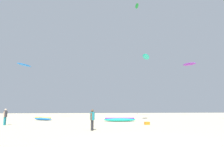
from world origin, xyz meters
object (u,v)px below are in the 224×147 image
(cooler_box, at_px, (147,123))
(kite_aloft_1, at_px, (146,57))
(person_midground, at_px, (5,115))
(kite_grounded_near, at_px, (43,119))
(kite_aloft_6, at_px, (137,6))
(person_foreground, at_px, (92,118))
(kite_aloft_0, at_px, (24,65))
(kite_aloft_2, at_px, (189,64))
(kite_grounded_mid, at_px, (120,120))

(cooler_box, height_order, kite_aloft_1, kite_aloft_1)
(person_midground, bearing_deg, kite_grounded_near, 89.68)
(kite_grounded_near, distance_m, kite_aloft_6, 35.34)
(person_foreground, height_order, kite_aloft_1, kite_aloft_1)
(kite_grounded_near, xyz_separation_m, kite_aloft_0, (-4.29, 3.71, 8.84))
(person_foreground, height_order, kite_aloft_2, kite_aloft_2)
(kite_aloft_0, relative_size, kite_aloft_2, 1.03)
(kite_grounded_near, xyz_separation_m, cooler_box, (13.09, -9.74, -0.04))
(kite_grounded_near, bearing_deg, person_midground, -104.69)
(person_midground, distance_m, kite_aloft_0, 14.80)
(kite_grounded_near, relative_size, kite_aloft_0, 1.03)
(cooler_box, xyz_separation_m, kite_aloft_0, (-17.38, 13.45, 8.89))
(kite_aloft_0, bearing_deg, kite_aloft_6, 25.70)
(person_midground, distance_m, kite_aloft_2, 41.24)
(kite_aloft_2, bearing_deg, kite_aloft_6, 176.41)
(person_midground, height_order, kite_grounded_near, person_midground)
(person_midground, height_order, kite_grounded_mid, person_midground)
(kite_aloft_1, bearing_deg, kite_grounded_mid, -159.06)
(kite_aloft_6, bearing_deg, person_midground, -131.57)
(cooler_box, bearing_deg, kite_aloft_1, 73.12)
(person_midground, relative_size, kite_grounded_near, 0.51)
(person_midground, bearing_deg, cooler_box, 9.92)
(person_foreground, distance_m, kite_aloft_6, 40.67)
(kite_grounded_near, xyz_separation_m, kite_grounded_mid, (10.92, -4.07, 0.04))
(cooler_box, distance_m, kite_aloft_6, 36.38)
(kite_aloft_6, bearing_deg, person_foreground, -111.00)
(kite_grounded_near, relative_size, cooler_box, 6.13)
(cooler_box, height_order, kite_aloft_2, kite_aloft_2)
(kite_grounded_mid, relative_size, cooler_box, 7.84)
(person_foreground, height_order, kite_aloft_6, kite_aloft_6)
(person_midground, relative_size, kite_aloft_1, 0.48)
(cooler_box, relative_size, kite_aloft_1, 0.15)
(kite_grounded_near, distance_m, cooler_box, 16.31)
(kite_grounded_mid, height_order, kite_aloft_6, kite_aloft_6)
(person_midground, bearing_deg, kite_aloft_1, 33.71)
(kite_aloft_0, bearing_deg, cooler_box, -37.74)
(person_midground, xyz_separation_m, kite_aloft_6, (20.49, 23.11, 25.71))
(kite_grounded_near, bearing_deg, kite_grounded_mid, -20.41)
(kite_aloft_2, bearing_deg, kite_grounded_near, -155.76)
(kite_grounded_mid, bearing_deg, kite_aloft_1, 20.94)
(cooler_box, distance_m, kite_aloft_0, 23.70)
(kite_aloft_2, relative_size, kite_aloft_6, 1.19)
(kite_aloft_0, xyz_separation_m, kite_aloft_2, (34.89, 10.07, 3.10))
(kite_aloft_0, height_order, kite_aloft_2, kite_aloft_2)
(kite_aloft_2, bearing_deg, kite_grounded_mid, -137.79)
(cooler_box, bearing_deg, kite_aloft_0, 142.26)
(kite_aloft_1, xyz_separation_m, kite_aloft_6, (2.93, 16.94, 17.20))
(kite_grounded_near, relative_size, kite_grounded_mid, 0.78)
(kite_aloft_1, bearing_deg, kite_aloft_0, 162.73)
(kite_grounded_mid, height_order, kite_aloft_2, kite_aloft_2)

